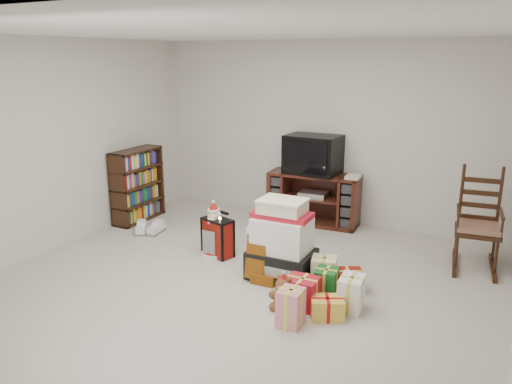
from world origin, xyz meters
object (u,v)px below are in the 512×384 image
(sneaker_pair, at_px, (149,229))
(rocking_chair, at_px, (478,232))
(mrs_claus_figurine, at_px, (214,235))
(teddy_bear, at_px, (284,294))
(bookshelf, at_px, (138,186))
(red_suitcase, at_px, (218,237))
(tv_stand, at_px, (314,198))
(santa_figurine, at_px, (293,250))
(gift_cluster, at_px, (326,291))
(gift_pile, at_px, (282,244))
(crt_television, at_px, (313,154))

(sneaker_pair, bearing_deg, rocking_chair, -11.83)
(mrs_claus_figurine, relative_size, sneaker_pair, 1.54)
(rocking_chair, relative_size, teddy_bear, 3.64)
(bookshelf, bearing_deg, red_suitcase, -20.44)
(red_suitcase, relative_size, sneaker_pair, 1.26)
(tv_stand, distance_m, sneaker_pair, 2.29)
(rocking_chair, distance_m, santa_figurine, 2.06)
(tv_stand, height_order, santa_figurine, tv_stand)
(bookshelf, height_order, mrs_claus_figurine, bookshelf)
(rocking_chair, bearing_deg, sneaker_pair, -174.20)
(sneaker_pair, bearing_deg, mrs_claus_figurine, -35.62)
(tv_stand, xyz_separation_m, mrs_claus_figurine, (-0.61, -1.64, -0.11))
(red_suitcase, distance_m, mrs_claus_figurine, 0.06)
(bookshelf, distance_m, gift_cluster, 3.48)
(bookshelf, height_order, teddy_bear, bookshelf)
(mrs_claus_figurine, xyz_separation_m, gift_cluster, (1.58, -0.54, -0.12))
(gift_pile, distance_m, teddy_bear, 0.72)
(santa_figurine, bearing_deg, mrs_claus_figurine, -178.57)
(rocking_chair, relative_size, mrs_claus_figurine, 1.77)
(santa_figurine, relative_size, gift_cluster, 0.56)
(rocking_chair, relative_size, gift_pile, 1.39)
(teddy_bear, bearing_deg, bookshelf, 153.81)
(teddy_bear, bearing_deg, red_suitcase, 146.52)
(tv_stand, height_order, red_suitcase, tv_stand)
(bookshelf, relative_size, teddy_bear, 3.20)
(bookshelf, bearing_deg, sneaker_pair, -38.83)
(bookshelf, xyz_separation_m, rocking_chair, (4.43, 0.45, -0.10))
(red_suitcase, xyz_separation_m, sneaker_pair, (-1.24, 0.25, -0.18))
(gift_pile, relative_size, teddy_bear, 2.62)
(red_suitcase, height_order, santa_figurine, santa_figurine)
(mrs_claus_figurine, distance_m, crt_television, 1.89)
(bookshelf, xyz_separation_m, sneaker_pair, (0.48, -0.39, -0.44))
(crt_television, bearing_deg, gift_cluster, -62.74)
(rocking_chair, height_order, crt_television, crt_television)
(mrs_claus_figurine, height_order, sneaker_pair, mrs_claus_figurine)
(bookshelf, bearing_deg, tv_stand, 23.79)
(teddy_bear, distance_m, gift_cluster, 0.41)
(rocking_chair, height_order, gift_pile, rocking_chair)
(bookshelf, height_order, crt_television, crt_television)
(red_suitcase, bearing_deg, gift_cluster, -2.75)
(mrs_claus_figurine, relative_size, crt_television, 0.89)
(mrs_claus_figurine, relative_size, gift_cluster, 0.59)
(red_suitcase, relative_size, santa_figurine, 0.87)
(gift_pile, bearing_deg, teddy_bear, -64.84)
(red_suitcase, xyz_separation_m, mrs_claus_figurine, (-0.05, 0.00, 0.02))
(bookshelf, bearing_deg, gift_pile, -17.46)
(tv_stand, height_order, teddy_bear, tv_stand)
(santa_figurine, xyz_separation_m, sneaker_pair, (-2.18, 0.22, -0.18))
(red_suitcase, relative_size, teddy_bear, 1.68)
(teddy_bear, relative_size, sneaker_pair, 0.75)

